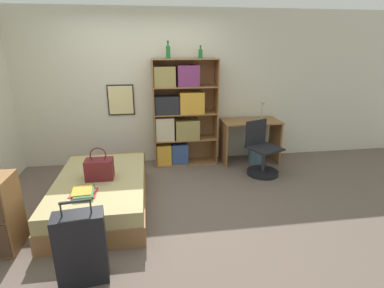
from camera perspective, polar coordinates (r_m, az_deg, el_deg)
The scene contains 13 objects.
ground_plane at distance 4.11m, azimuth -7.99°, elevation -11.17°, with size 14.00×14.00×0.00m, color #66564C.
wall_back at distance 5.26m, azimuth -8.92°, elevation 10.31°, with size 10.00×0.09×2.60m.
bed at distance 4.09m, azimuth -16.83°, elevation -8.82°, with size 1.12×1.83×0.41m.
handbag at distance 3.92m, azimuth -17.23°, elevation -4.53°, with size 0.34×0.22×0.41m.
book_stack_on_bed at distance 3.62m, azimuth -19.95°, elevation -8.66°, with size 0.29×0.38×0.06m.
suitcase at distance 2.91m, azimuth -20.31°, elevation -18.12°, with size 0.44×0.26×0.80m.
bookcase at distance 5.12m, azimuth -2.55°, elevation 5.72°, with size 1.08×0.36×1.81m.
bottle_green at distance 5.01m, azimuth -4.57°, elevation 17.12°, with size 0.07×0.07×0.27m.
bottle_brown at distance 5.04m, azimuth 1.62°, elevation 16.87°, with size 0.06×0.06×0.20m.
desk at distance 5.41m, azimuth 10.98°, elevation 1.87°, with size 1.00×0.55×0.76m.
desk_lamp at distance 5.34m, azimuth 13.48°, elevation 7.27°, with size 0.15×0.10×0.41m.
desk_chair at distance 5.00m, azimuth 13.09°, elevation -2.59°, with size 0.61×0.61×0.86m.
waste_bin at distance 5.51m, azimuth 12.02°, elevation -2.12°, with size 0.26×0.26×0.25m.
Camera 1 is at (0.03, -3.59, 2.01)m, focal length 28.00 mm.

